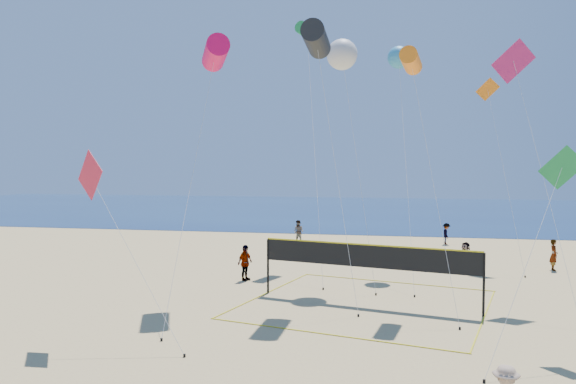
# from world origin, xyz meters

# --- Properties ---
(ocean) EXTENTS (140.00, 50.00, 0.03)m
(ocean) POSITION_xyz_m (0.00, 62.00, 0.01)
(ocean) COLOR navy
(ocean) RESTS_ON ground
(far_person_0) EXTENTS (0.82, 1.16, 1.83)m
(far_person_0) POSITION_xyz_m (-6.67, 17.94, 0.92)
(far_person_0) COLOR gray
(far_person_0) RESTS_ON ground
(far_person_1) EXTENTS (1.41, 1.50, 1.69)m
(far_person_1) POSITION_xyz_m (4.69, 22.30, 0.84)
(far_person_1) COLOR gray
(far_person_1) RESTS_ON ground
(far_person_2) EXTENTS (0.43, 0.64, 1.75)m
(far_person_2) POSITION_xyz_m (9.62, 23.84, 0.88)
(far_person_2) COLOR gray
(far_person_2) RESTS_ON ground
(far_person_3) EXTENTS (1.01, 0.90, 1.71)m
(far_person_3) POSITION_xyz_m (-6.26, 31.71, 0.86)
(far_person_3) COLOR gray
(far_person_3) RESTS_ON ground
(far_person_4) EXTENTS (0.61, 1.03, 1.58)m
(far_person_4) POSITION_xyz_m (4.59, 33.06, 0.79)
(far_person_4) COLOR gray
(far_person_4) RESTS_ON ground
(volleyball_net) EXTENTS (11.63, 11.52, 2.58)m
(volleyball_net) POSITION_xyz_m (-0.28, 14.30, 1.78)
(volleyball_net) COLOR black
(volleyball_net) RESTS_ON ground
(kite_0) EXTENTS (1.96, 8.33, 11.66)m
(kite_0) POSITION_xyz_m (-7.17, 14.89, 10.98)
(kite_0) COLOR #E30A52
(kite_0) RESTS_ON ground
(kite_1) EXTENTS (2.67, 4.11, 12.12)m
(kite_1) POSITION_xyz_m (-2.61, 15.07, 11.44)
(kite_1) COLOR black
(kite_1) RESTS_ON ground
(kite_2) EXTENTS (2.31, 4.91, 10.88)m
(kite_2) POSITION_xyz_m (1.47, 15.10, 10.37)
(kite_2) COLOR orange
(kite_2) RESTS_ON ground
(kite_3) EXTENTS (4.71, 1.96, 6.49)m
(kite_3) POSITION_xyz_m (-9.28, 7.96, 5.39)
(kite_3) COLOR red
(kite_3) RESTS_ON ground
(kite_4) EXTENTS (3.59, 4.18, 6.62)m
(kite_4) POSITION_xyz_m (6.04, 9.81, 5.54)
(kite_4) COLOR #1C8E3F
(kite_4) RESTS_ON ground
(kite_5) EXTENTS (2.49, 5.85, 11.62)m
(kite_5) POSITION_xyz_m (6.11, 17.17, 10.17)
(kite_5) COLOR #C72164
(kite_5) RESTS_ON ground
(kite_6) EXTENTS (2.85, 4.25, 12.34)m
(kite_6) POSITION_xyz_m (-1.87, 19.28, 11.54)
(kite_6) COLOR silver
(kite_6) RESTS_ON ground
(kite_7) EXTENTS (1.51, 8.26, 12.71)m
(kite_7) POSITION_xyz_m (0.98, 23.47, 12.06)
(kite_7) COLOR teal
(kite_7) RESTS_ON ground
(kite_8) EXTENTS (2.78, 9.12, 14.53)m
(kite_8) POSITION_xyz_m (-4.54, 24.67, 14.00)
(kite_8) COLOR #1C8E3F
(kite_8) RESTS_ON ground
(kite_9) EXTENTS (2.14, 4.47, 11.10)m
(kite_9) POSITION_xyz_m (6.32, 25.39, 9.57)
(kite_9) COLOR orange
(kite_9) RESTS_ON ground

